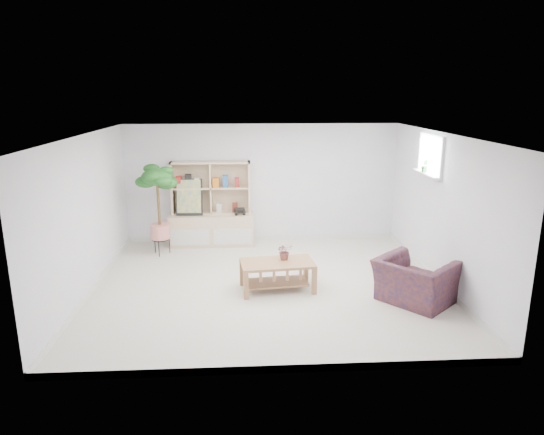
{
  "coord_description": "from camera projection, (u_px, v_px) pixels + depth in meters",
  "views": [
    {
      "loc": [
        -0.37,
        -7.23,
        3.01
      ],
      "look_at": [
        0.1,
        0.64,
        0.96
      ],
      "focal_mm": 32.0,
      "sensor_mm": 36.0,
      "label": 1
    }
  ],
  "objects": [
    {
      "name": "baseboard",
      "position": [
        268.0,
        283.0,
        7.75
      ],
      "size": [
        5.5,
        5.0,
        0.1
      ],
      "primitive_type": null,
      "color": "silver",
      "rests_on": "floor"
    },
    {
      "name": "window_sill",
      "position": [
        426.0,
        174.0,
        8.08
      ],
      "size": [
        0.14,
        1.0,
        0.04
      ],
      "primitive_type": "cube",
      "color": "silver",
      "rests_on": "walls"
    },
    {
      "name": "window",
      "position": [
        431.0,
        155.0,
        8.0
      ],
      "size": [
        0.1,
        0.98,
        0.68
      ],
      "primitive_type": null,
      "color": "silver",
      "rests_on": "walls"
    },
    {
      "name": "storage_unit",
      "position": [
        211.0,
        204.0,
        9.66
      ],
      "size": [
        1.68,
        0.57,
        1.68
      ],
      "primitive_type": null,
      "color": "#CEB58D",
      "rests_on": "floor"
    },
    {
      "name": "sill_plant",
      "position": [
        425.0,
        166.0,
        8.13
      ],
      "size": [
        0.15,
        0.13,
        0.22
      ],
      "primitive_type": "imported",
      "rotation": [
        0.0,
        0.0,
        -0.33
      ],
      "color": "#19551E",
      "rests_on": "window_sill"
    },
    {
      "name": "toy_truck",
      "position": [
        240.0,
        211.0,
        9.67
      ],
      "size": [
        0.31,
        0.23,
        0.15
      ],
      "primitive_type": null,
      "rotation": [
        0.0,
        0.0,
        0.14
      ],
      "color": "black",
      "rests_on": "storage_unit"
    },
    {
      "name": "ceiling",
      "position": [
        268.0,
        134.0,
        7.16
      ],
      "size": [
        5.5,
        5.0,
        0.01
      ],
      "primitive_type": "cube",
      "color": "white",
      "rests_on": "walls"
    },
    {
      "name": "coffee_table",
      "position": [
        277.0,
        276.0,
        7.55
      ],
      "size": [
        1.18,
        0.73,
        0.46
      ],
      "primitive_type": null,
      "rotation": [
        0.0,
        0.0,
        0.11
      ],
      "color": "#A27040",
      "rests_on": "floor"
    },
    {
      "name": "poster",
      "position": [
        189.0,
        197.0,
        9.55
      ],
      "size": [
        0.53,
        0.14,
        0.73
      ],
      "primitive_type": null,
      "rotation": [
        0.0,
        0.0,
        -0.03
      ],
      "color": "yellow",
      "rests_on": "storage_unit"
    },
    {
      "name": "walls",
      "position": [
        268.0,
        213.0,
        7.46
      ],
      "size": [
        5.51,
        5.01,
        2.4
      ],
      "color": "silver",
      "rests_on": "floor"
    },
    {
      "name": "floor_tree",
      "position": [
        159.0,
        210.0,
        9.05
      ],
      "size": [
        0.84,
        0.84,
        1.72
      ],
      "primitive_type": null,
      "rotation": [
        0.0,
        0.0,
        0.43
      ],
      "color": "#19551E",
      "rests_on": "floor"
    },
    {
      "name": "table_plant",
      "position": [
        285.0,
        251.0,
        7.58
      ],
      "size": [
        0.29,
        0.27,
        0.27
      ],
      "primitive_type": "imported",
      "rotation": [
        0.0,
        0.0,
        0.28
      ],
      "color": "#2B6636",
      "rests_on": "coffee_table"
    },
    {
      "name": "armchair",
      "position": [
        415.0,
        278.0,
        7.07
      ],
      "size": [
        1.33,
        1.34,
        0.75
      ],
      "primitive_type": "imported",
      "rotation": [
        0.0,
        0.0,
        2.29
      ],
      "color": "#131843",
      "rests_on": "floor"
    },
    {
      "name": "floor",
      "position": [
        268.0,
        286.0,
        7.77
      ],
      "size": [
        5.5,
        5.0,
        0.01
      ],
      "primitive_type": "cube",
      "color": "#BCB2A1",
      "rests_on": "ground"
    }
  ]
}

